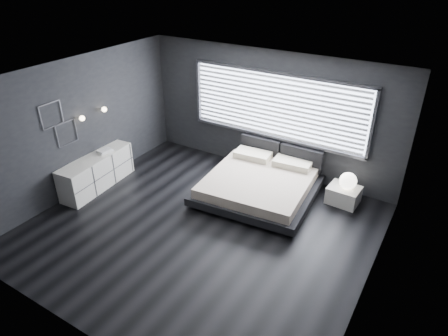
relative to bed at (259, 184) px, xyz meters
The scene contains 12 objects.
room 1.99m from the bed, 104.15° to the right, with size 6.04×6.00×2.80m.
window 1.74m from the bed, 100.36° to the left, with size 4.14×0.09×1.52m.
headboard 1.09m from the bed, 89.80° to the left, with size 1.96×0.16×0.52m.
sconce_near 3.86m from the bed, 154.84° to the right, with size 0.18×0.11×0.11m.
sconce_far 3.67m from the bed, 163.98° to the right, with size 0.18×0.11×0.11m.
wall_art_upper 4.30m from the bed, 147.60° to the right, with size 0.01×0.48×0.48m.
wall_art_lower 4.03m from the bed, 150.73° to the right, with size 0.01×0.48×0.48m.
bed is the anchor object (origin of this frame).
nightstand 1.75m from the bed, 22.82° to the left, with size 0.62×0.51×0.36m, color silver.
orb_lamp 1.80m from the bed, 22.04° to the left, with size 0.35×0.35×0.35m, color white.
dresser 3.51m from the bed, 154.89° to the right, with size 0.66×1.86×0.73m.
book_stack 3.42m from the bed, 159.08° to the right, with size 0.29×0.35×0.06m.
Camera 1 is at (3.51, -4.90, 4.60)m, focal length 32.00 mm.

